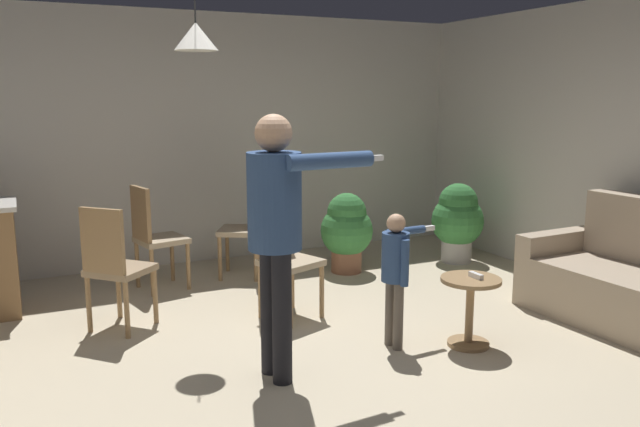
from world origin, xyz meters
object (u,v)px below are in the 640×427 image
(dining_chair_near_wall, at_px, (285,253))
(dining_chair_centre_back, at_px, (154,234))
(dining_chair_by_counter, at_px, (114,264))
(potted_plant_corner, at_px, (458,219))
(person_child, at_px, (396,265))
(potted_plant_by_wall, at_px, (347,229))
(side_table_by_couch, at_px, (470,303))
(person_adult, at_px, (277,218))
(dining_chair_spare, at_px, (248,224))
(spare_remote_on_table, at_px, (476,276))

(dining_chair_near_wall, relative_size, dining_chair_centre_back, 1.00)
(dining_chair_by_counter, distance_m, potted_plant_corner, 3.77)
(dining_chair_by_counter, bearing_deg, person_child, 12.71)
(dining_chair_near_wall, distance_m, potted_plant_by_wall, 1.47)
(side_table_by_couch, height_order, person_child, person_child)
(person_adult, relative_size, person_child, 1.72)
(side_table_by_couch, distance_m, potted_plant_by_wall, 2.18)
(dining_chair_centre_back, bearing_deg, person_adult, -3.28)
(side_table_by_couch, relative_size, dining_chair_spare, 0.52)
(side_table_by_couch, distance_m, dining_chair_by_counter, 2.72)
(dining_chair_centre_back, relative_size, potted_plant_by_wall, 1.20)
(potted_plant_by_wall, bearing_deg, dining_chair_by_counter, -163.09)
(potted_plant_corner, bearing_deg, side_table_by_couch, -125.05)
(person_child, height_order, dining_chair_near_wall, same)
(person_child, distance_m, dining_chair_centre_back, 2.54)
(person_child, height_order, potted_plant_corner, person_child)
(person_child, bearing_deg, potted_plant_by_wall, 159.11)
(person_adult, height_order, potted_plant_corner, person_adult)
(dining_chair_centre_back, bearing_deg, spare_remote_on_table, 25.64)
(dining_chair_near_wall, bearing_deg, person_child, 95.75)
(potted_plant_corner, relative_size, potted_plant_by_wall, 1.05)
(person_child, relative_size, potted_plant_by_wall, 1.20)
(dining_chair_spare, xyz_separation_m, potted_plant_by_wall, (0.98, -0.28, -0.09))
(potted_plant_corner, bearing_deg, person_child, -136.89)
(dining_chair_spare, xyz_separation_m, spare_remote_on_table, (0.90, -2.46, -0.01))
(potted_plant_corner, xyz_separation_m, potted_plant_by_wall, (-1.30, 0.16, -0.02))
(dining_chair_spare, height_order, potted_plant_corner, dining_chair_spare)
(spare_remote_on_table, bearing_deg, potted_plant_corner, 55.74)
(side_table_by_couch, bearing_deg, dining_chair_near_wall, 129.49)
(dining_chair_near_wall, relative_size, spare_remote_on_table, 7.69)
(potted_plant_corner, height_order, spare_remote_on_table, potted_plant_corner)
(side_table_by_couch, distance_m, dining_chair_near_wall, 1.56)
(person_child, xyz_separation_m, dining_chair_centre_back, (-1.31, 2.17, -0.08))
(dining_chair_spare, relative_size, spare_remote_on_table, 7.69)
(dining_chair_centre_back, bearing_deg, potted_plant_by_wall, 71.57)
(potted_plant_by_wall, xyz_separation_m, spare_remote_on_table, (-0.08, -2.18, 0.08))
(person_adult, xyz_separation_m, spare_remote_on_table, (1.50, -0.12, -0.53))
(dining_chair_by_counter, height_order, dining_chair_near_wall, same)
(person_child, xyz_separation_m, dining_chair_spare, (-0.36, 2.23, -0.08))
(dining_chair_spare, bearing_deg, dining_chair_centre_back, 122.37)
(person_child, relative_size, dining_chair_spare, 1.00)
(dining_chair_spare, bearing_deg, spare_remote_on_table, -131.01)
(dining_chair_by_counter, height_order, dining_chair_spare, same)
(person_child, height_order, dining_chair_by_counter, same)
(potted_plant_corner, relative_size, spare_remote_on_table, 6.75)
(side_table_by_couch, distance_m, dining_chair_spare, 2.60)
(side_table_by_couch, relative_size, person_child, 0.52)
(person_child, height_order, spare_remote_on_table, person_child)
(dining_chair_near_wall, xyz_separation_m, potted_plant_by_wall, (1.09, 0.98, -0.09))
(potted_plant_corner, height_order, potted_plant_by_wall, potted_plant_corner)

